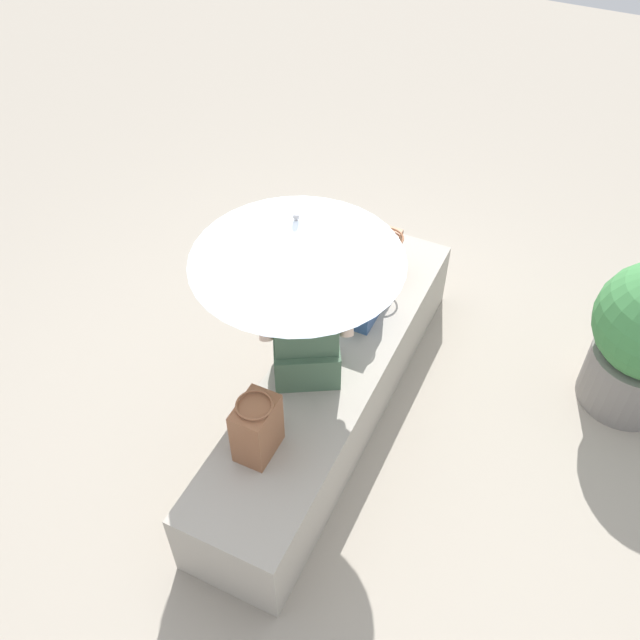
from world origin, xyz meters
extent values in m
plane|color=#9E9384|center=(0.00, 0.00, 0.00)|extent=(14.00, 14.00, 0.00)
cube|color=#A8A093|center=(0.00, 0.00, 0.23)|extent=(2.42, 0.56, 0.46)
cube|color=#47664C|center=(-0.14, 0.09, 0.57)|extent=(0.41, 0.43, 0.22)
cube|color=#47664C|center=(-0.14, 0.09, 0.92)|extent=(0.33, 0.38, 0.48)
sphere|color=beige|center=(-0.14, 0.09, 1.26)|extent=(0.20, 0.20, 0.20)
cylinder|color=beige|center=(-0.04, -0.08, 0.94)|extent=(0.21, 0.16, 0.32)
cylinder|color=beige|center=(-0.24, 0.27, 0.94)|extent=(0.21, 0.16, 0.32)
cylinder|color=#B7B7BC|center=(-0.17, 0.11, 0.97)|extent=(0.02, 0.02, 1.02)
cone|color=silver|center=(-0.17, 0.11, 1.37)|extent=(1.00, 1.00, 0.22)
sphere|color=#B7B7BC|center=(-0.17, 0.11, 1.49)|extent=(0.03, 0.03, 0.03)
cube|color=#335184|center=(0.38, -0.01, 0.61)|extent=(0.27, 0.18, 0.31)
torus|color=#335184|center=(0.38, -0.01, 0.78)|extent=(0.20, 0.20, 0.01)
cube|color=brown|center=(0.77, 0.01, 0.60)|extent=(0.27, 0.11, 0.28)
torus|color=brown|center=(0.77, 0.01, 0.75)|extent=(0.20, 0.20, 0.01)
cube|color=brown|center=(-0.68, 0.08, 0.62)|extent=(0.23, 0.16, 0.33)
torus|color=brown|center=(-0.68, 0.08, 0.80)|extent=(0.18, 0.18, 0.01)
cylinder|color=gray|center=(0.85, -1.52, 0.19)|extent=(0.53, 0.53, 0.38)
camera|label=1|loc=(-2.29, -1.02, 3.27)|focal=38.78mm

